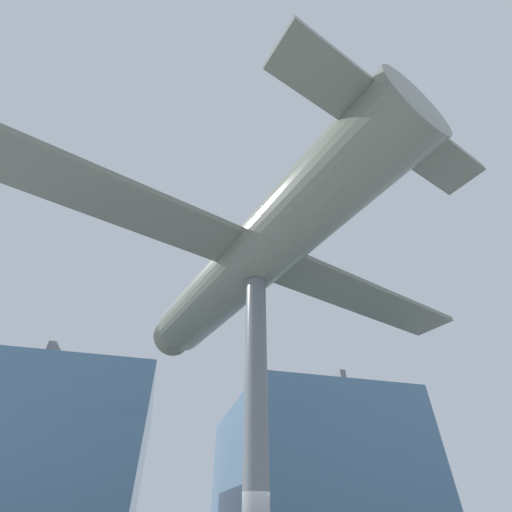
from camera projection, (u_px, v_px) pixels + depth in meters
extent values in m
cube|color=slate|center=(45.00, 471.00, 19.74)|extent=(10.63, 14.67, 8.78)
cube|color=slate|center=(72.00, 388.00, 22.64)|extent=(0.36, 13.94, 0.60)
cube|color=slate|center=(308.00, 479.00, 22.97)|extent=(10.63, 14.67, 8.78)
cube|color=slate|center=(302.00, 405.00, 25.87)|extent=(0.36, 13.94, 0.60)
cylinder|color=slate|center=(256.00, 420.00, 8.01)|extent=(0.58, 0.58, 7.77)
cylinder|color=slate|center=(256.00, 256.00, 11.04)|extent=(5.72, 12.32, 2.04)
cube|color=slate|center=(256.00, 256.00, 11.04)|extent=(18.24, 7.36, 0.18)
cube|color=slate|center=(388.00, 123.00, 7.56)|extent=(5.97, 2.78, 0.18)
cube|color=slate|center=(379.00, 103.00, 8.10)|extent=(0.51, 1.10, 1.66)
cone|color=slate|center=(176.00, 333.00, 15.48)|extent=(1.99, 1.59, 1.73)
sphere|color=black|center=(170.00, 339.00, 15.97)|extent=(0.44, 0.44, 0.44)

